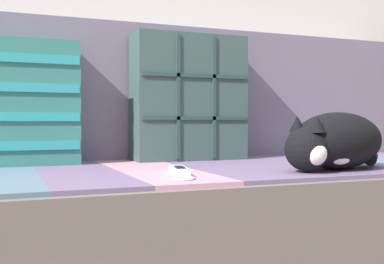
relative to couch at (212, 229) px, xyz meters
name	(u,v)px	position (x,y,z in m)	size (l,w,h in m)	color
couch	(212,229)	(0.00, 0.00, 0.00)	(1.91, 0.84, 0.38)	brown
sofa_backrest	(172,93)	(0.00, 0.35, 0.42)	(1.87, 0.14, 0.47)	slate
throw_pillow_quilted	(189,98)	(0.01, 0.21, 0.40)	(0.38, 0.14, 0.42)	#38514C
throw_pillow_striped	(0,103)	(-0.58, 0.21, 0.38)	(0.45, 0.14, 0.37)	#337A70
sleeping_cat	(334,142)	(0.24, -0.26, 0.27)	(0.37, 0.26, 0.15)	black
game_remote_near	(180,172)	(-0.19, -0.22, 0.20)	(0.09, 0.20, 0.02)	white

